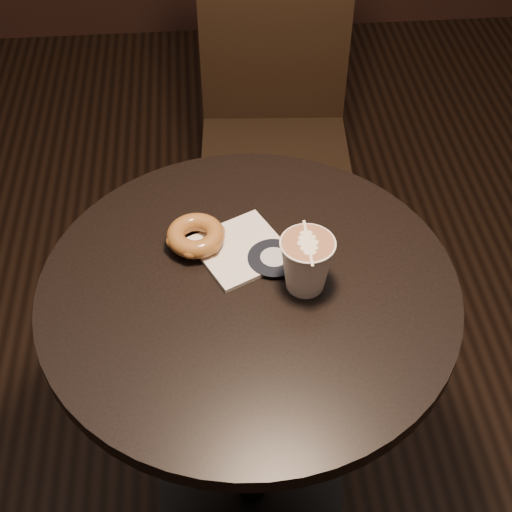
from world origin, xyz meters
The scene contains 5 objects.
cafe_table centered at (0.00, 0.00, 0.55)m, with size 0.70×0.70×0.75m.
chair centered at (0.13, 0.81, 0.55)m, with size 0.42×0.42×0.99m.
pastry_bag centered at (-0.01, 0.08, 0.75)m, with size 0.14×0.14×0.01m, color silver.
doughnut centered at (-0.08, 0.10, 0.77)m, with size 0.10×0.10×0.03m, color brown.
latte_cup centered at (0.09, -0.01, 0.80)m, with size 0.09×0.09×0.10m, color white, non-canonical shape.
Camera 1 is at (-0.05, -0.78, 1.63)m, focal length 50.00 mm.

